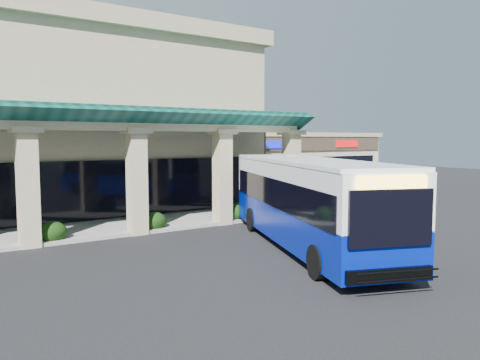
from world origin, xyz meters
TOP-DOWN VIEW (x-y plane):
  - ground at (0.00, 0.00)m, footprint 110.00×110.00m
  - arcade at (-8.00, 6.80)m, footprint 30.00×6.20m
  - strip_mall at (18.00, 24.00)m, footprint 22.50×12.50m
  - palm_0 at (8.50, 11.00)m, footprint 2.40×2.40m
  - palm_1 at (9.50, 14.00)m, footprint 2.40×2.40m
  - broadleaf_tree at (7.50, 19.00)m, footprint 2.60×2.60m
  - transit_bus at (1.57, -1.00)m, footprint 7.18×12.68m
  - pedestrian at (3.56, -3.32)m, footprint 0.47×0.71m
  - car_silver at (10.52, 13.82)m, footprint 1.88×4.15m
  - car_red at (16.29, 13.05)m, footprint 3.05×5.66m
  - car_gray at (19.83, 12.94)m, footprint 3.41×5.42m

SIDE VIEW (x-z plane):
  - ground at x=0.00m, z-range 0.00..0.00m
  - car_silver at x=10.52m, z-range 0.00..1.38m
  - car_gray at x=19.83m, z-range 0.00..1.40m
  - car_red at x=16.29m, z-range 0.00..1.56m
  - pedestrian at x=3.56m, z-range 0.00..1.94m
  - transit_bus at x=1.57m, z-range 0.00..3.48m
  - broadleaf_tree at x=7.50m, z-range 0.00..4.81m
  - strip_mall at x=18.00m, z-range 0.00..4.90m
  - arcade at x=-8.00m, z-range 0.00..5.70m
  - palm_1 at x=9.50m, z-range 0.00..5.80m
  - palm_0 at x=8.50m, z-range 0.00..6.60m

